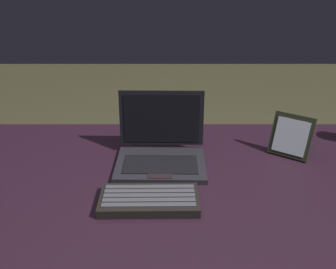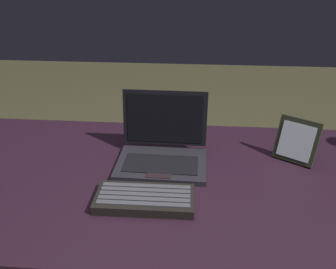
% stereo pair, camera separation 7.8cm
% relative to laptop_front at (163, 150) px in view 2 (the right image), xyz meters
% --- Properties ---
extents(desk, '(1.66, 0.81, 0.74)m').
position_rel_laptop_front_xyz_m(desk, '(0.05, -0.10, -0.13)').
color(desk, black).
rests_on(desk, ground).
extents(laptop_front, '(0.31, 0.25, 0.23)m').
position_rel_laptop_front_xyz_m(laptop_front, '(0.00, 0.00, 0.00)').
color(laptop_front, black).
rests_on(laptop_front, desk).
extents(external_keyboard, '(0.29, 0.14, 0.03)m').
position_rel_laptop_front_xyz_m(external_keyboard, '(-0.03, -0.24, -0.03)').
color(external_keyboard, black).
rests_on(external_keyboard, desk).
extents(photo_frame, '(0.15, 0.12, 0.16)m').
position_rel_laptop_front_xyz_m(photo_frame, '(0.47, 0.04, 0.03)').
color(photo_frame, black).
rests_on(photo_frame, desk).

